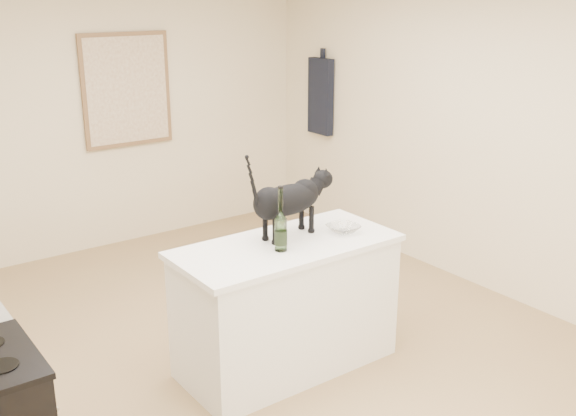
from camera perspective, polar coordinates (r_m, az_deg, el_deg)
The scene contains 11 objects.
floor at distance 4.90m, azimuth -2.51°, elevation -12.43°, with size 5.50×5.50×0.00m, color #977B50.
wall_back at distance 6.80m, azimuth -15.77°, elevation 7.32°, with size 4.50×4.50×0.00m, color beige.
wall_right at distance 5.90m, azimuth 15.88°, elevation 5.76°, with size 5.50×5.50×0.00m, color beige.
island_base at distance 4.60m, azimuth -0.14°, elevation -8.47°, with size 1.44×0.67×0.86m, color white.
island_top at distance 4.42m, azimuth -0.14°, elevation -3.24°, with size 1.50×0.70×0.04m, color white.
artwork_frame at distance 6.84m, azimuth -13.49°, elevation 9.69°, with size 0.90×0.03×1.10m, color brown.
artwork_canvas at distance 6.83m, azimuth -13.43°, elevation 9.68°, with size 0.82×0.00×1.02m, color beige.
hanging_garment at distance 7.26m, azimuth 2.78°, elevation 9.41°, with size 0.08×0.34×0.80m, color black.
black_cat at distance 4.45m, azimuth -0.05°, elevation 0.34°, with size 0.66×0.20×0.46m, color black, non-canonical shape.
wine_bottle at distance 4.23m, azimuth -0.62°, elevation -1.24°, with size 0.08×0.08×0.38m, color #315B24.
glass_bowl at distance 4.62m, azimuth 4.70°, elevation -1.75°, with size 0.21×0.21×0.05m, color white.
Camera 1 is at (-2.33, -3.53, 2.48)m, focal length 42.01 mm.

